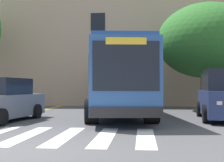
# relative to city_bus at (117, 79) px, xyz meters

# --- Properties ---
(ground_plane) EXTENTS (120.00, 120.00, 0.00)m
(ground_plane) POSITION_rel_city_bus_xyz_m (-1.97, -8.72, -1.86)
(ground_plane) COLOR #4C4C4F
(crosswalk) EXTENTS (8.89, 3.83, 0.01)m
(crosswalk) POSITION_rel_city_bus_xyz_m (-2.90, -6.54, -1.86)
(crosswalk) COLOR white
(crosswalk) RESTS_ON ground
(lane_line_yellow_inner) EXTENTS (0.12, 36.00, 0.01)m
(lane_line_yellow_inner) POSITION_rel_city_bus_xyz_m (-5.01, 7.46, -1.86)
(lane_line_yellow_inner) COLOR gold
(lane_line_yellow_inner) RESTS_ON ground
(lane_line_yellow_outer) EXTENTS (0.12, 36.00, 0.01)m
(lane_line_yellow_outer) POSITION_rel_city_bus_xyz_m (-4.85, 7.46, -1.86)
(lane_line_yellow_outer) COLOR gold
(lane_line_yellow_outer) RESTS_ON ground
(city_bus) EXTENTS (3.82, 11.05, 3.38)m
(city_bus) POSITION_rel_city_bus_xyz_m (0.00, 0.00, 0.00)
(city_bus) COLOR #2D5699
(city_bus) RESTS_ON ground
(car_grey_near_lane) EXTENTS (2.61, 4.99, 1.84)m
(car_grey_near_lane) POSITION_rel_city_bus_xyz_m (-4.81, -2.79, -1.02)
(car_grey_near_lane) COLOR slate
(car_grey_near_lane) RESTS_ON ground
(car_red_behind_bus) EXTENTS (2.37, 4.88, 2.27)m
(car_red_behind_bus) POSITION_rel_city_bus_xyz_m (-0.85, 10.52, -0.79)
(car_red_behind_bus) COLOR #AD1E1E
(car_red_behind_bus) RESTS_ON ground
(street_tree_curbside_large) EXTENTS (7.50, 7.74, 6.58)m
(street_tree_curbside_large) POSITION_rel_city_bus_xyz_m (5.23, 3.82, 2.42)
(street_tree_curbside_large) COLOR brown
(street_tree_curbside_large) RESTS_ON ground
(building_facade) EXTENTS (29.59, 7.92, 12.19)m
(building_facade) POSITION_rel_city_bus_xyz_m (-2.01, 11.91, 4.24)
(building_facade) COLOR tan
(building_facade) RESTS_ON ground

